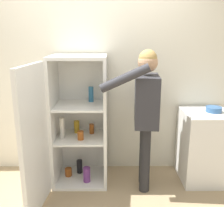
% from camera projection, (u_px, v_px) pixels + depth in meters
% --- Properties ---
extents(wall_back, '(7.00, 0.06, 2.55)m').
position_uv_depth(wall_back, '(96.00, 75.00, 3.37)').
color(wall_back, silver).
rests_on(wall_back, ground_plane).
extents(refrigerator, '(0.76, 1.23, 1.56)m').
position_uv_depth(refrigerator, '(72.00, 124.00, 3.07)').
color(refrigerator, white).
rests_on(refrigerator, ground_plane).
extents(person, '(0.66, 0.61, 1.63)m').
position_uv_depth(person, '(146.00, 104.00, 2.93)').
color(person, '#262628').
rests_on(person, ground_plane).
extents(counter, '(0.56, 0.59, 0.88)m').
position_uv_depth(counter, '(204.00, 146.00, 3.26)').
color(counter, white).
rests_on(counter, ground_plane).
extents(bowl, '(0.19, 0.19, 0.06)m').
position_uv_depth(bowl, '(214.00, 109.00, 3.15)').
color(bowl, '#335B8E').
rests_on(bowl, counter).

